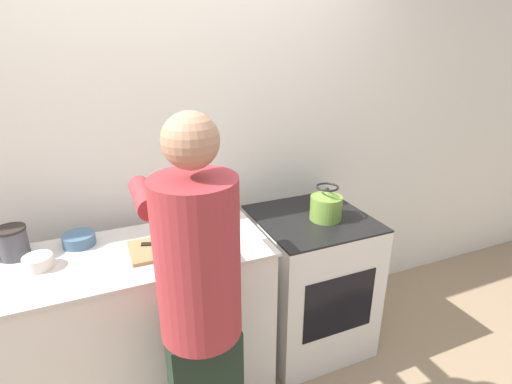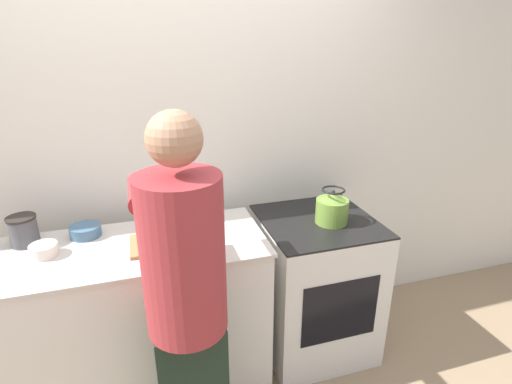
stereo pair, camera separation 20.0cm
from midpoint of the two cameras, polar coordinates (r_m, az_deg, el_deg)
wall_back at (r=2.38m, az=-14.20°, el=6.24°), size 8.00×0.05×2.60m
counter at (r=2.33m, az=-19.36°, el=-18.12°), size 1.40×0.59×0.91m
oven at (r=2.61m, az=5.37°, el=-12.55°), size 0.65×0.66×0.89m
person at (r=1.67m, az=-11.60°, el=-15.33°), size 0.37×0.60×1.67m
cutting_board at (r=2.06m, az=-15.53°, el=-7.65°), size 0.35×0.24×0.02m
knife at (r=2.07m, az=-15.65°, el=-7.16°), size 0.24×0.11×0.01m
kettle at (r=2.34m, az=7.59°, el=-1.95°), size 0.19×0.19×0.21m
bowl_prep at (r=2.12m, az=-31.15°, el=-8.64°), size 0.13×0.13×0.06m
bowl_mixing at (r=2.24m, az=-26.37°, el=-6.17°), size 0.16×0.16×0.06m
canister_jar at (r=2.26m, az=-33.68°, el=-6.10°), size 0.14×0.14×0.15m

